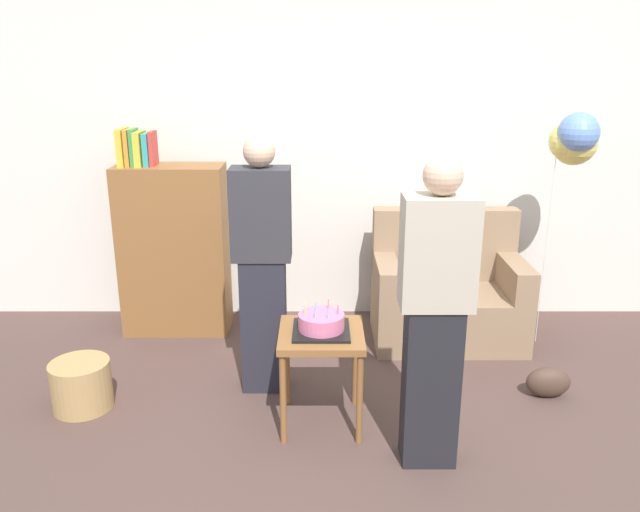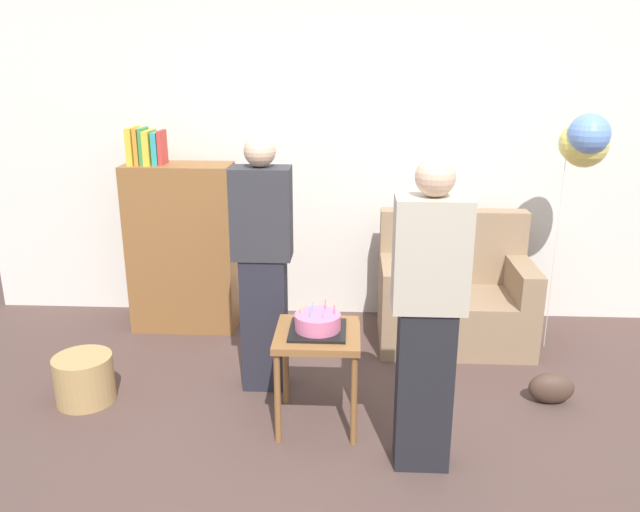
# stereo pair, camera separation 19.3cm
# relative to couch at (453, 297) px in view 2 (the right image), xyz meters

# --- Properties ---
(ground_plane) EXTENTS (8.00, 8.00, 0.00)m
(ground_plane) POSITION_rel_couch_xyz_m (-0.77, -1.50, -0.34)
(ground_plane) COLOR #4C3833
(wall_back) EXTENTS (6.00, 0.10, 2.70)m
(wall_back) POSITION_rel_couch_xyz_m (-0.77, 0.55, 1.01)
(wall_back) COLOR silver
(wall_back) RESTS_ON ground_plane
(couch) EXTENTS (1.10, 0.70, 0.96)m
(couch) POSITION_rel_couch_xyz_m (0.00, 0.00, 0.00)
(couch) COLOR #8C7054
(couch) RESTS_ON ground_plane
(bookshelf) EXTENTS (0.80, 0.36, 1.57)m
(bookshelf) POSITION_rel_couch_xyz_m (-2.08, 0.15, 0.33)
(bookshelf) COLOR brown
(bookshelf) RESTS_ON ground_plane
(side_table) EXTENTS (0.48, 0.48, 0.58)m
(side_table) POSITION_rel_couch_xyz_m (-0.95, -1.20, 0.15)
(side_table) COLOR brown
(side_table) RESTS_ON ground_plane
(birthday_cake) EXTENTS (0.32, 0.32, 0.17)m
(birthday_cake) POSITION_rel_couch_xyz_m (-0.95, -1.20, 0.29)
(birthday_cake) COLOR black
(birthday_cake) RESTS_ON side_table
(person_blowing_candles) EXTENTS (0.36, 0.22, 1.63)m
(person_blowing_candles) POSITION_rel_couch_xyz_m (-1.31, -0.77, 0.49)
(person_blowing_candles) COLOR #23232D
(person_blowing_candles) RESTS_ON ground_plane
(person_holding_cake) EXTENTS (0.36, 0.22, 1.63)m
(person_holding_cake) POSITION_rel_couch_xyz_m (-0.39, -1.55, 0.49)
(person_holding_cake) COLOR black
(person_holding_cake) RESTS_ON ground_plane
(wicker_basket) EXTENTS (0.36, 0.36, 0.30)m
(wicker_basket) POSITION_rel_couch_xyz_m (-2.42, -1.03, -0.19)
(wicker_basket) COLOR #A88451
(wicker_basket) RESTS_ON ground_plane
(handbag) EXTENTS (0.28, 0.14, 0.20)m
(handbag) POSITION_rel_couch_xyz_m (0.48, -0.91, -0.24)
(handbag) COLOR #473328
(handbag) RESTS_ON ground_plane
(balloon_bunch) EXTENTS (0.33, 0.37, 1.71)m
(balloon_bunch) POSITION_rel_couch_xyz_m (0.79, -0.09, 1.18)
(balloon_bunch) COLOR silver
(balloon_bunch) RESTS_ON ground_plane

